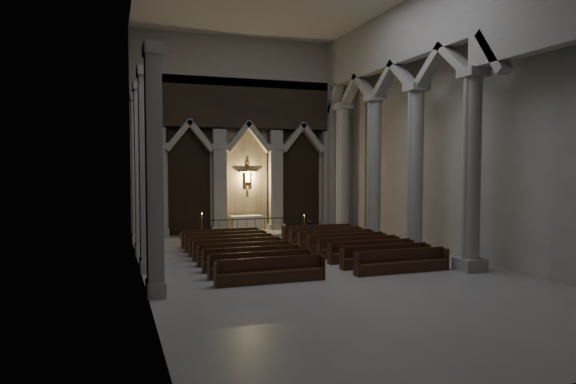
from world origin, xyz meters
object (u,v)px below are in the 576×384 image
object	(u,v)px
altar	(246,223)
candle_stand_right	(304,230)
altar_rail	(255,224)
candle_stand_left	(202,232)
pews	(299,251)
worshipper	(310,232)

from	to	relation	value
altar	candle_stand_right	size ratio (longest dim) A/B	1.56
altar_rail	candle_stand_left	xyz separation A→B (m)	(-3.21, -0.19, -0.32)
altar	altar_rail	bearing A→B (deg)	-78.03
altar	pews	world-z (taller)	altar
candle_stand_right	pews	bearing A→B (deg)	-112.77
altar	candle_stand_left	xyz separation A→B (m)	(-2.95, -1.39, -0.24)
pews	candle_stand_left	bearing A→B (deg)	113.90
altar	candle_stand_left	bearing A→B (deg)	-154.80
candle_stand_left	worshipper	xyz separation A→B (m)	(5.32, -3.35, 0.21)
pews	worshipper	distance (m)	4.44
altar_rail	pews	bearing A→B (deg)	-90.00
altar_rail	candle_stand_right	size ratio (longest dim) A/B	4.51
altar	pews	bearing A→B (deg)	-88.31
candle_stand_right	worshipper	distance (m)	3.07
altar	candle_stand_right	bearing A→B (deg)	-29.57
candle_stand_left	candle_stand_right	distance (m)	6.10
altar_rail	candle_stand_left	world-z (taller)	candle_stand_left
altar_rail	candle_stand_left	size ratio (longest dim) A/B	3.72
candle_stand_left	pews	xyz separation A→B (m)	(3.21, -7.24, -0.11)
candle_stand_right	pews	size ratio (longest dim) A/B	0.13
worshipper	altar_rail	bearing A→B (deg)	127.32
candle_stand_left	altar_rail	bearing A→B (deg)	3.34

